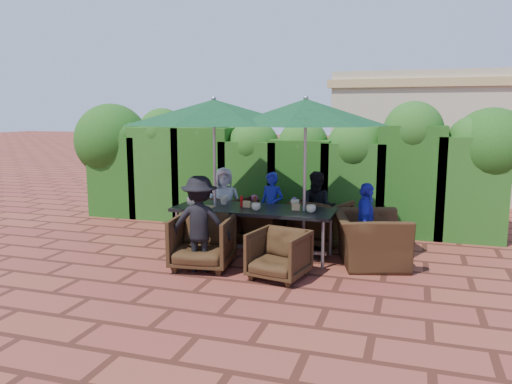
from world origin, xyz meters
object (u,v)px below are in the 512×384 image
(chair_far_left, at_px, (221,214))
(umbrella_left, at_px, (214,112))
(dining_table, at_px, (254,213))
(umbrella_right, at_px, (306,113))
(chair_end_right, at_px, (370,231))
(chair_near_right, at_px, (279,252))
(chair_near_left, at_px, (202,239))
(chair_far_right, at_px, (321,220))
(chair_far_mid, at_px, (265,220))

(chair_far_left, bearing_deg, umbrella_left, 121.42)
(dining_table, relative_size, umbrella_right, 1.01)
(chair_far_left, height_order, chair_end_right, chair_end_right)
(umbrella_left, bearing_deg, chair_near_right, -35.18)
(umbrella_left, xyz_separation_m, chair_near_left, (0.13, -0.80, -1.79))
(chair_near_left, height_order, chair_near_right, chair_near_left)
(chair_far_left, xyz_separation_m, chair_far_right, (1.79, 0.01, 0.01))
(umbrella_left, xyz_separation_m, umbrella_right, (1.42, 0.06, -0.00))
(chair_far_right, distance_m, chair_end_right, 1.18)
(umbrella_left, bearing_deg, chair_far_left, 106.29)
(umbrella_left, xyz_separation_m, chair_far_right, (1.52, 0.92, -1.78))
(chair_far_left, bearing_deg, chair_far_mid, -165.75)
(dining_table, xyz_separation_m, umbrella_right, (0.79, 0.01, 1.54))
(umbrella_left, bearing_deg, chair_near_left, -80.99)
(chair_far_left, distance_m, chair_far_right, 1.79)
(chair_far_right, bearing_deg, chair_far_left, 18.76)
(dining_table, height_order, chair_far_mid, chair_far_mid)
(umbrella_left, height_order, chair_end_right, umbrella_left)
(chair_near_right, bearing_deg, chair_near_left, -173.71)
(chair_far_right, relative_size, chair_near_left, 1.02)
(chair_end_right, bearing_deg, chair_far_right, 31.87)
(umbrella_left, xyz_separation_m, chair_end_right, (2.39, 0.13, -1.71))
(chair_far_mid, xyz_separation_m, chair_near_right, (0.74, -1.81, -0.01))
(chair_far_right, bearing_deg, chair_near_right, 101.22)
(umbrella_left, bearing_deg, chair_far_mid, 58.64)
(chair_near_left, bearing_deg, chair_far_right, 43.65)
(chair_far_mid, bearing_deg, umbrella_right, 150.00)
(dining_table, bearing_deg, chair_near_left, -120.58)
(dining_table, bearing_deg, umbrella_left, -175.20)
(dining_table, relative_size, chair_near_right, 3.44)
(dining_table, relative_size, umbrella_left, 0.89)
(chair_far_left, height_order, chair_far_mid, chair_far_left)
(chair_near_right, bearing_deg, chair_far_left, 142.27)
(dining_table, height_order, chair_end_right, chair_end_right)
(umbrella_right, bearing_deg, chair_near_left, -146.37)
(chair_far_mid, bearing_deg, chair_end_right, 171.08)
(chair_far_left, bearing_deg, chair_end_right, 178.64)
(chair_far_mid, height_order, chair_near_left, chair_near_left)
(chair_far_mid, bearing_deg, umbrella_left, 72.50)
(dining_table, xyz_separation_m, chair_far_left, (-0.89, 0.86, -0.26))
(chair_far_mid, relative_size, chair_far_right, 0.87)
(umbrella_left, relative_size, chair_far_right, 3.26)
(umbrella_right, xyz_separation_m, chair_near_left, (-1.29, -0.86, -1.79))
(chair_near_left, bearing_deg, chair_end_right, 14.87)
(chair_far_right, height_order, chair_end_right, chair_end_right)
(umbrella_left, distance_m, umbrella_right, 1.42)
(chair_far_left, height_order, chair_far_right, chair_far_right)
(umbrella_left, distance_m, chair_far_left, 2.03)
(chair_far_left, bearing_deg, chair_near_right, 145.64)
(chair_end_right, bearing_deg, dining_table, 76.66)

